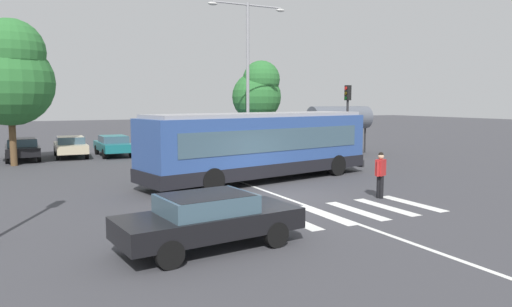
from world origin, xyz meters
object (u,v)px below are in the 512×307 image
Objects in this scene: parked_car_black at (22,148)px; traffic_light_far_corner at (347,110)px; foreground_sedan at (209,218)px; bus_stop_shelter at (339,119)px; twin_arm_street_lamp at (248,64)px; city_transit_bus at (261,146)px; parked_car_charcoal at (193,141)px; background_tree_right at (258,92)px; parked_car_teal at (113,144)px; pedestrian_crossing_street at (380,172)px; background_tree_left at (10,74)px; parked_car_champagne at (70,145)px; parked_car_blue at (229,140)px; parked_car_white at (156,143)px.

traffic_light_far_corner is at bearing -26.83° from parked_car_black.
bus_stop_shelter reaches higher than foreground_sedan.
city_transit_bus is at bearing -112.02° from twin_arm_street_lamp.
parked_car_charcoal is 6.41m from background_tree_right.
parked_car_teal is (1.57, 21.31, 0.00)m from foreground_sedan.
traffic_light_far_corner is 3.44m from bus_stop_shelter.
background_tree_left is at bearing 127.06° from pedestrian_crossing_street.
parked_car_charcoal is at bearing 142.96° from bus_stop_shelter.
traffic_light_far_corner is (6.60, -9.18, 2.29)m from parked_car_charcoal.
background_tree_left is 1.20× the size of background_tree_right.
bus_stop_shelter is at bearing -9.52° from background_tree_left.
parked_car_teal is (-6.28, 18.55, -0.20)m from pedestrian_crossing_street.
background_tree_right is (13.58, 0.09, 3.54)m from parked_car_champagne.
city_transit_bus is at bearing -96.34° from parked_car_charcoal.
bus_stop_shelter is 20.15m from background_tree_left.
twin_arm_street_lamp is (1.68, -5.54, 5.13)m from parked_car_charcoal.
city_transit_bus is 2.51× the size of foreground_sedan.
city_transit_bus is 15.12m from parked_car_champagne.
background_tree_right is at bearing 114.33° from bus_stop_shelter.
parked_car_blue is at bearing 79.54° from twin_arm_street_lamp.
twin_arm_street_lamp reaches higher than parked_car_black.
city_transit_bus is 16.24m from parked_car_black.
background_tree_left reaches higher than background_tree_right.
parked_car_teal is at bearing -1.02° from parked_car_black.
background_tree_left is (-8.68, -2.60, 4.31)m from parked_car_white.
parked_car_white is 0.48× the size of twin_arm_street_lamp.
background_tree_left reaches higher than traffic_light_far_corner.
pedestrian_crossing_street is 20.99m from parked_car_champagne.
foreground_sedan is (-7.85, -2.76, -0.20)m from pedestrian_crossing_street.
parked_car_white is 1.01× the size of traffic_light_far_corner.
parked_car_black is at bearing 179.59° from parked_car_white.
twin_arm_street_lamp is (4.45, -5.23, 5.13)m from parked_car_white.
parked_car_black is 1.00× the size of traffic_light_far_corner.
twin_arm_street_lamp reaches higher than foreground_sedan.
bus_stop_shelter is 7.31m from background_tree_right.
parked_car_blue is (10.86, -0.60, 0.00)m from parked_car_champagne.
twin_arm_street_lamp is (12.72, -5.28, 5.13)m from parked_car_black.
bus_stop_shelter is (13.90, -5.87, 1.65)m from parked_car_teal.
parked_car_white is 13.10m from traffic_light_far_corner.
twin_arm_street_lamp is 1.20× the size of background_tree_left.
parked_car_charcoal is 12.58m from background_tree_left.
foreground_sedan is at bearing -137.92° from traffic_light_far_corner.
foreground_sedan is 25.47m from background_tree_right.
parked_car_white is 5.39m from parked_car_blue.
background_tree_right reaches higher than foreground_sedan.
background_tree_right reaches higher than parked_car_blue.
parked_car_champagne and parked_car_charcoal have the same top height.
parked_car_teal is 10.35m from twin_arm_street_lamp.
parked_car_black is 14.70m from twin_arm_street_lamp.
background_tree_left reaches higher than foreground_sedan.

